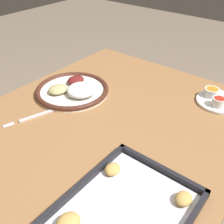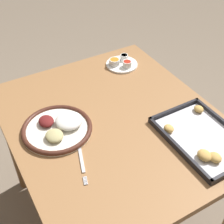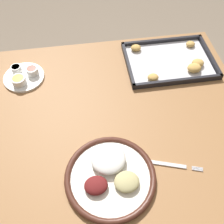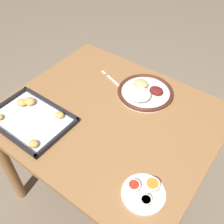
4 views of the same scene
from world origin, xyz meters
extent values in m
cube|color=olive|center=(0.00, 0.00, 0.71)|extent=(1.00, 0.85, 0.03)
cylinder|color=olive|center=(-0.45, -0.38, 0.35)|extent=(0.06, 0.06, 0.70)
cylinder|color=white|center=(-0.06, -0.23, 0.73)|extent=(0.28, 0.28, 0.01)
torus|color=#472319|center=(-0.06, -0.23, 0.74)|extent=(0.29, 0.29, 0.02)
ellipsoid|color=white|center=(-0.06, -0.18, 0.76)|extent=(0.11, 0.11, 0.04)
ellipsoid|color=maroon|center=(-0.10, -0.26, 0.75)|extent=(0.07, 0.06, 0.03)
ellipsoid|color=tan|center=(-0.01, -0.26, 0.75)|extent=(0.08, 0.07, 0.03)
cube|color=silver|center=(0.11, -0.21, 0.73)|extent=(0.16, 0.06, 0.00)
cylinder|color=silver|center=(0.22, -0.25, 0.73)|extent=(0.03, 0.01, 0.00)
cylinder|color=silver|center=(0.22, -0.25, 0.73)|extent=(0.03, 0.01, 0.00)
cylinder|color=silver|center=(0.22, -0.24, 0.73)|extent=(0.03, 0.01, 0.00)
cylinder|color=silver|center=(0.22, -0.24, 0.73)|extent=(0.03, 0.01, 0.00)
cylinder|color=white|center=(-0.34, 0.25, 0.73)|extent=(0.16, 0.16, 0.01)
cylinder|color=silver|center=(-0.36, 0.21, 0.75)|extent=(0.06, 0.06, 0.03)
cylinder|color=#C67F23|center=(-0.36, 0.21, 0.76)|extent=(0.05, 0.05, 0.01)
cylinder|color=silver|center=(-0.31, 0.25, 0.75)|extent=(0.05, 0.05, 0.03)
cylinder|color=#B22819|center=(-0.31, 0.25, 0.77)|extent=(0.04, 0.04, 0.01)
cube|color=black|center=(0.27, 0.25, 0.73)|extent=(0.37, 0.26, 0.01)
cube|color=silver|center=(0.27, 0.25, 0.73)|extent=(0.34, 0.24, 0.00)
cube|color=black|center=(0.27, 0.12, 0.74)|extent=(0.37, 0.01, 0.02)
cube|color=black|center=(0.09, 0.25, 0.74)|extent=(0.01, 0.26, 0.02)
ellipsoid|color=tan|center=(0.14, 0.34, 0.75)|extent=(0.04, 0.04, 0.02)
ellipsoid|color=tan|center=(0.35, 0.18, 0.75)|extent=(0.06, 0.05, 0.03)
ellipsoid|color=tan|center=(0.17, 0.15, 0.75)|extent=(0.04, 0.04, 0.02)
camera|label=1|loc=(0.54, 0.45, 1.26)|focal=42.00mm
camera|label=2|loc=(0.84, -0.49, 1.61)|focal=50.00mm
camera|label=3|loc=(-0.10, -0.55, 1.51)|focal=42.00mm
camera|label=4|loc=(-0.52, 0.68, 1.63)|focal=42.00mm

